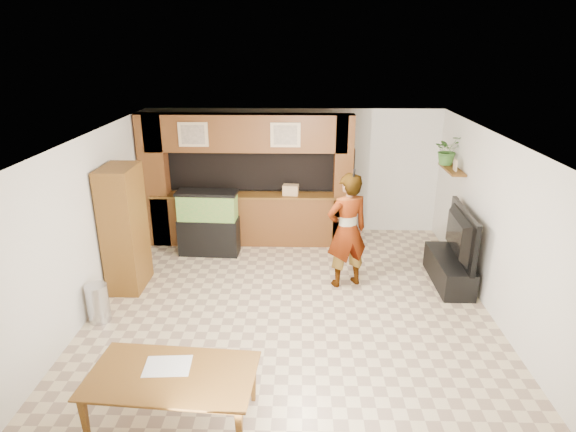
{
  "coord_description": "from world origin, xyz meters",
  "views": [
    {
      "loc": [
        0.12,
        -6.51,
        3.88
      ],
      "look_at": [
        -0.06,
        0.6,
        1.27
      ],
      "focal_mm": 30.0,
      "sensor_mm": 36.0,
      "label": 1
    }
  ],
  "objects_px": {
    "pantry_cabinet": "(125,229)",
    "dining_table": "(173,400)",
    "television": "(453,234)",
    "person": "(347,231)",
    "aquarium": "(208,224)"
  },
  "relations": [
    {
      "from": "television",
      "to": "dining_table",
      "type": "height_order",
      "value": "television"
    },
    {
      "from": "television",
      "to": "aquarium",
      "type": "bearing_deg",
      "value": 78.31
    },
    {
      "from": "television",
      "to": "dining_table",
      "type": "relative_size",
      "value": 0.85
    },
    {
      "from": "aquarium",
      "to": "television",
      "type": "xyz_separation_m",
      "value": [
        4.26,
        -1.09,
        0.28
      ]
    },
    {
      "from": "pantry_cabinet",
      "to": "aquarium",
      "type": "xyz_separation_m",
      "value": [
        1.09,
        1.32,
        -0.41
      ]
    },
    {
      "from": "pantry_cabinet",
      "to": "person",
      "type": "distance_m",
      "value": 3.6
    },
    {
      "from": "television",
      "to": "person",
      "type": "xyz_separation_m",
      "value": [
        -1.76,
        -0.1,
        0.08
      ]
    },
    {
      "from": "pantry_cabinet",
      "to": "television",
      "type": "relative_size",
      "value": 1.38
    },
    {
      "from": "dining_table",
      "to": "aquarium",
      "type": "bearing_deg",
      "value": 99.41
    },
    {
      "from": "aquarium",
      "to": "television",
      "type": "distance_m",
      "value": 4.4
    },
    {
      "from": "person",
      "to": "dining_table",
      "type": "height_order",
      "value": "person"
    },
    {
      "from": "pantry_cabinet",
      "to": "dining_table",
      "type": "height_order",
      "value": "pantry_cabinet"
    },
    {
      "from": "television",
      "to": "dining_table",
      "type": "bearing_deg",
      "value": 133.34
    },
    {
      "from": "pantry_cabinet",
      "to": "person",
      "type": "height_order",
      "value": "pantry_cabinet"
    },
    {
      "from": "television",
      "to": "person",
      "type": "distance_m",
      "value": 1.76
    }
  ]
}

